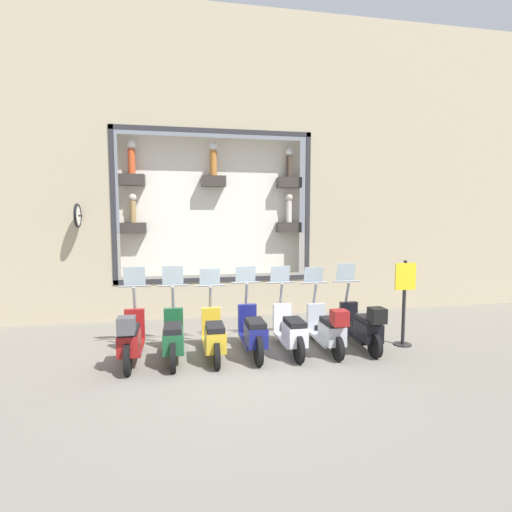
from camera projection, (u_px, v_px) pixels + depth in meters
ground_plane at (233, 362)px, 7.24m from camera, size 120.00×120.00×0.00m
building_facade at (214, 163)px, 10.38m from camera, size 1.21×36.00×7.93m
scooter_black_0 at (363, 326)px, 7.93m from camera, size 1.79×0.61×1.64m
scooter_silver_1 at (328, 329)px, 7.79m from camera, size 1.79×0.61×1.57m
scooter_white_2 at (290, 331)px, 7.72m from camera, size 1.80×0.60×1.61m
scooter_navy_3 at (253, 332)px, 7.58m from camera, size 1.81×0.60×1.63m
scooter_yellow_4 at (214, 336)px, 7.43m from camera, size 1.79×0.60×1.60m
scooter_green_5 at (173, 337)px, 7.30m from camera, size 1.81×0.60×1.67m
scooter_red_6 at (131, 338)px, 7.10m from camera, size 1.81×0.61×1.67m
shop_sign_post at (404, 300)px, 8.14m from camera, size 0.36×0.45×1.76m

